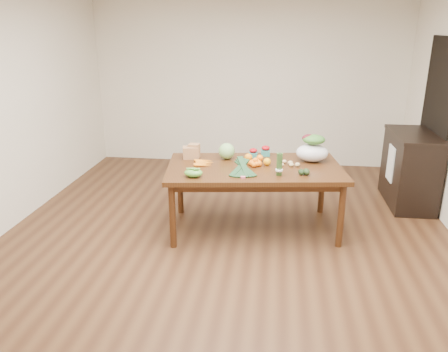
# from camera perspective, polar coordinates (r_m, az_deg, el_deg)

# --- Properties ---
(floor) EXTENTS (6.00, 6.00, 0.00)m
(floor) POSITION_cam_1_polar(r_m,az_deg,el_deg) (4.72, 0.13, -8.94)
(floor) COLOR #52331C
(floor) RESTS_ON ground
(room_walls) EXTENTS (5.02, 6.02, 2.70)m
(room_walls) POSITION_cam_1_polar(r_m,az_deg,el_deg) (4.26, 0.15, 7.30)
(room_walls) COLOR white
(room_walls) RESTS_ON floor
(dining_table) EXTENTS (2.03, 1.30, 0.75)m
(dining_table) POSITION_cam_1_polar(r_m,az_deg,el_deg) (4.95, 3.91, -2.84)
(dining_table) COLOR #41250F
(dining_table) RESTS_ON floor
(doorway_dark) EXTENTS (0.02, 1.00, 2.10)m
(doorway_dark) POSITION_cam_1_polar(r_m,az_deg,el_deg) (6.18, 25.77, 6.29)
(doorway_dark) COLOR black
(doorway_dark) RESTS_ON floor
(cabinet) EXTENTS (0.52, 1.02, 0.94)m
(cabinet) POSITION_cam_1_polar(r_m,az_deg,el_deg) (6.10, 23.11, 0.84)
(cabinet) COLOR black
(cabinet) RESTS_ON floor
(dish_towel) EXTENTS (0.02, 0.28, 0.45)m
(dish_towel) POSITION_cam_1_polar(r_m,az_deg,el_deg) (5.96, 20.93, 1.55)
(dish_towel) COLOR white
(dish_towel) RESTS_ON cabinet
(paper_bag) EXTENTS (0.26, 0.23, 0.17)m
(paper_bag) POSITION_cam_1_polar(r_m,az_deg,el_deg) (5.08, -4.38, 3.22)
(paper_bag) COLOR #A5694A
(paper_bag) RESTS_ON dining_table
(cabbage) EXTENTS (0.19, 0.19, 0.19)m
(cabbage) POSITION_cam_1_polar(r_m,az_deg,el_deg) (5.04, 0.35, 3.26)
(cabbage) COLOR #85AF64
(cabbage) RESTS_ON dining_table
(strawberry_basket_a) EXTENTS (0.11, 0.11, 0.09)m
(strawberry_basket_a) POSITION_cam_1_polar(r_m,az_deg,el_deg) (5.13, 3.84, 2.89)
(strawberry_basket_a) COLOR red
(strawberry_basket_a) RESTS_ON dining_table
(strawberry_basket_b) EXTENTS (0.12, 0.12, 0.09)m
(strawberry_basket_b) POSITION_cam_1_polar(r_m,az_deg,el_deg) (5.22, 5.45, 3.18)
(strawberry_basket_b) COLOR red
(strawberry_basket_b) RESTS_ON dining_table
(orange_a) EXTENTS (0.09, 0.09, 0.09)m
(orange_a) POSITION_cam_1_polar(r_m,az_deg,el_deg) (4.97, 3.21, 2.42)
(orange_a) COLOR #FFA70F
(orange_a) RESTS_ON dining_table
(orange_b) EXTENTS (0.08, 0.08, 0.08)m
(orange_b) POSITION_cam_1_polar(r_m,az_deg,el_deg) (4.98, 4.71, 2.34)
(orange_b) COLOR orange
(orange_b) RESTS_ON dining_table
(orange_c) EXTENTS (0.08, 0.08, 0.08)m
(orange_c) POSITION_cam_1_polar(r_m,az_deg,el_deg) (4.85, 5.65, 1.86)
(orange_c) COLOR #F5A50F
(orange_c) RESTS_ON dining_table
(mandarin_cluster) EXTENTS (0.20, 0.20, 0.10)m
(mandarin_cluster) POSITION_cam_1_polar(r_m,az_deg,el_deg) (4.81, 4.12, 1.87)
(mandarin_cluster) COLOR orange
(mandarin_cluster) RESTS_ON dining_table
(carrots) EXTENTS (0.25, 0.27, 0.03)m
(carrots) POSITION_cam_1_polar(r_m,az_deg,el_deg) (4.89, -2.61, 1.74)
(carrots) COLOR orange
(carrots) RESTS_ON dining_table
(snap_pea_bag) EXTENTS (0.19, 0.14, 0.09)m
(snap_pea_bag) POSITION_cam_1_polar(r_m,az_deg,el_deg) (4.47, -4.02, 0.41)
(snap_pea_bag) COLOR #509933
(snap_pea_bag) RESTS_ON dining_table
(kale_bunch) EXTENTS (0.37, 0.44, 0.16)m
(kale_bunch) POSITION_cam_1_polar(r_m,az_deg,el_deg) (4.51, 2.45, 1.11)
(kale_bunch) COLOR #16321F
(kale_bunch) RESTS_ON dining_table
(asparagus_bundle) EXTENTS (0.09, 0.13, 0.26)m
(asparagus_bundle) POSITION_cam_1_polar(r_m,az_deg,el_deg) (4.50, 7.25, 1.54)
(asparagus_bundle) COLOR #3D6F33
(asparagus_bundle) RESTS_ON dining_table
(potato_a) EXTENTS (0.04, 0.04, 0.04)m
(potato_a) POSITION_cam_1_polar(r_m,az_deg,el_deg) (4.84, 7.59, 1.48)
(potato_a) COLOR tan
(potato_a) RESTS_ON dining_table
(potato_b) EXTENTS (0.05, 0.05, 0.04)m
(potato_b) POSITION_cam_1_polar(r_m,az_deg,el_deg) (4.84, 8.80, 1.46)
(potato_b) COLOR tan
(potato_b) RESTS_ON dining_table
(potato_c) EXTENTS (0.06, 0.05, 0.05)m
(potato_c) POSITION_cam_1_polar(r_m,az_deg,el_deg) (4.90, 8.65, 1.71)
(potato_c) COLOR #D2BC79
(potato_c) RESTS_ON dining_table
(potato_d) EXTENTS (0.05, 0.04, 0.04)m
(potato_d) POSITION_cam_1_polar(r_m,az_deg,el_deg) (4.95, 7.90, 1.88)
(potato_d) COLOR #DCBC7F
(potato_d) RESTS_ON dining_table
(potato_e) EXTENTS (0.06, 0.05, 0.05)m
(potato_e) POSITION_cam_1_polar(r_m,az_deg,el_deg) (4.85, 9.57, 1.47)
(potato_e) COLOR tan
(potato_e) RESTS_ON dining_table
(avocado_a) EXTENTS (0.08, 0.10, 0.06)m
(avocado_a) POSITION_cam_1_polar(r_m,az_deg,el_deg) (4.59, 10.06, 0.51)
(avocado_a) COLOR black
(avocado_a) RESTS_ON dining_table
(avocado_b) EXTENTS (0.09, 0.12, 0.07)m
(avocado_b) POSITION_cam_1_polar(r_m,az_deg,el_deg) (4.60, 10.70, 0.54)
(avocado_b) COLOR black
(avocado_b) RESTS_ON dining_table
(salad_bag) EXTENTS (0.39, 0.32, 0.28)m
(salad_bag) POSITION_cam_1_polar(r_m,az_deg,el_deg) (5.05, 11.46, 3.42)
(salad_bag) COLOR silver
(salad_bag) RESTS_ON dining_table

